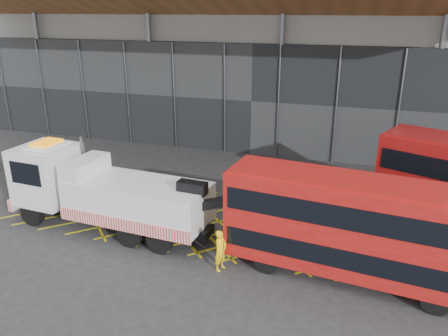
% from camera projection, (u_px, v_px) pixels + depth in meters
% --- Properties ---
extents(ground_plane, '(120.00, 120.00, 0.00)m').
position_uv_depth(ground_plane, '(162.00, 213.00, 23.39)').
color(ground_plane, '#28282A').
extents(road_markings, '(24.76, 7.16, 0.01)m').
position_uv_depth(road_markings, '(234.00, 224.00, 22.26)').
color(road_markings, yellow).
rests_on(road_markings, ground_plane).
extents(construction_building, '(55.00, 23.97, 18.00)m').
position_uv_depth(construction_building, '(272.00, 25.00, 36.22)').
color(construction_building, gray).
rests_on(construction_building, ground_plane).
extents(recovery_truck, '(12.13, 3.64, 4.21)m').
position_uv_depth(recovery_truck, '(102.00, 191.00, 21.32)').
color(recovery_truck, black).
rests_on(recovery_truck, ground_plane).
extents(bus_towed, '(10.70, 3.65, 4.27)m').
position_uv_depth(bus_towed, '(357.00, 226.00, 17.01)').
color(bus_towed, '#9E0F0C').
rests_on(bus_towed, ground_plane).
extents(worker, '(0.61, 0.75, 1.80)m').
position_uv_depth(worker, '(221.00, 250.00, 18.11)').
color(worker, yellow).
rests_on(worker, ground_plane).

